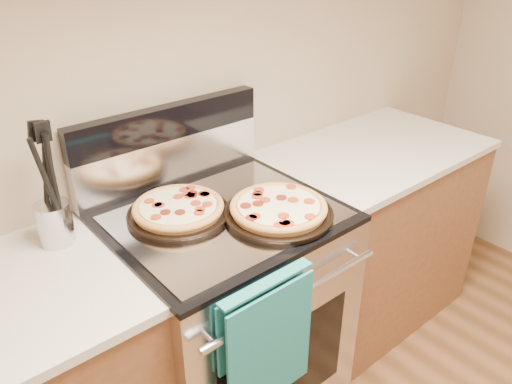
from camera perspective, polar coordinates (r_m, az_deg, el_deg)
wall_back at (r=1.81m, az=-11.26°, el=13.81°), size 4.00×0.00×4.00m
range_body at (r=1.98m, az=-3.56°, el=-14.22°), size 0.76×0.68×0.90m
oven_window at (r=1.80m, az=3.25°, el=-19.75°), size 0.56×0.01×0.40m
cooktop at (r=1.71m, az=-4.01°, el=-2.73°), size 0.76×0.68×0.02m
backsplash_lower at (r=1.89m, az=-9.70°, el=3.61°), size 0.76×0.06×0.18m
backsplash_upper at (r=1.84m, az=-10.08°, el=7.87°), size 0.76×0.06×0.12m
oven_handle at (r=1.54m, az=4.65°, el=-11.79°), size 0.70×0.03×0.03m
dish_towel at (r=1.54m, az=1.16°, el=-16.52°), size 0.32×0.05×0.42m
foil_sheet at (r=1.68m, az=-3.42°, el=-2.75°), size 0.70×0.55×0.01m
cabinet_right at (r=2.51m, az=12.38°, el=-4.98°), size 1.00×0.62×0.88m
countertop_right at (r=2.30m, az=13.54°, el=4.58°), size 1.02×0.64×0.03m
pepperoni_pizza_back at (r=1.68m, az=-8.84°, el=-2.01°), size 0.45×0.45×0.05m
pepperoni_pizza_front at (r=1.66m, az=2.59°, el=-2.02°), size 0.47×0.47×0.05m
utensil_crock at (r=1.65m, az=-22.01°, el=-3.31°), size 0.12×0.12×0.13m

